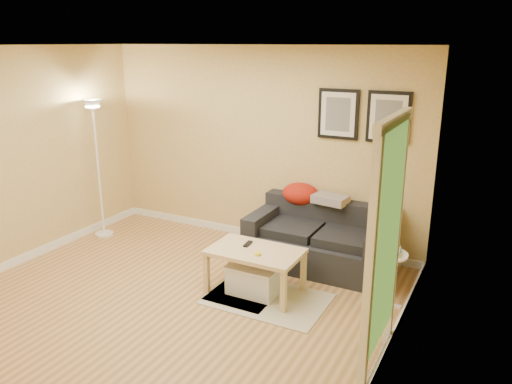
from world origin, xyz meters
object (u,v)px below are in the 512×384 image
at_px(floor_lamp, 99,173).
at_px(storage_bin, 255,279).
at_px(sofa, 320,237).
at_px(coffee_table, 255,271).
at_px(side_table, 387,279).
at_px(book_stack, 390,249).

bearing_deg(floor_lamp, storage_bin, -11.28).
relative_size(sofa, coffee_table, 1.72).
bearing_deg(sofa, storage_bin, -110.40).
distance_m(coffee_table, storage_bin, 0.09).
xyz_separation_m(side_table, book_stack, (0.01, 0.01, 0.33)).
bearing_deg(sofa, side_table, -31.64).
relative_size(storage_bin, side_table, 0.94).
relative_size(book_stack, floor_lamp, 0.13).
bearing_deg(coffee_table, storage_bin, -75.35).
bearing_deg(side_table, sofa, 148.36).
xyz_separation_m(coffee_table, storage_bin, (0.01, -0.03, -0.08)).
bearing_deg(book_stack, storage_bin, -164.91).
bearing_deg(coffee_table, floor_lamp, 168.23).
xyz_separation_m(book_stack, floor_lamp, (-4.03, 0.12, 0.28)).
relative_size(sofa, storage_bin, 3.10).
xyz_separation_m(side_table, floor_lamp, (-4.02, 0.13, 0.61)).
distance_m(side_table, floor_lamp, 4.07).
distance_m(sofa, side_table, 1.13).
bearing_deg(storage_bin, floor_lamp, 168.72).
height_order(coffee_table, side_table, side_table).
height_order(coffee_table, floor_lamp, floor_lamp).
height_order(sofa, coffee_table, sofa).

